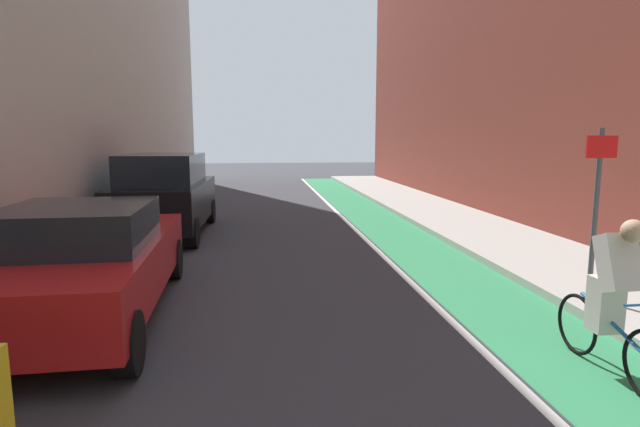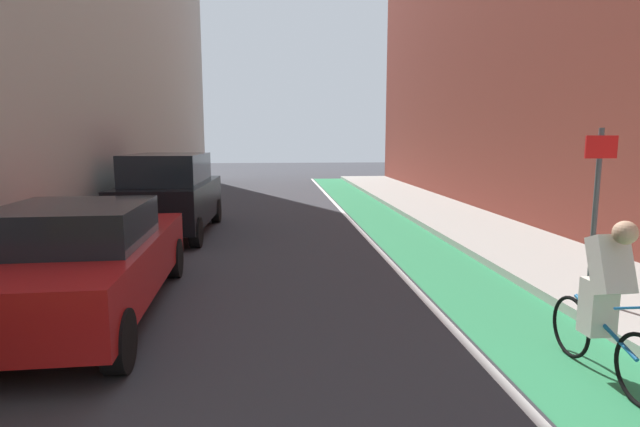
# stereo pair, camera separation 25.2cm
# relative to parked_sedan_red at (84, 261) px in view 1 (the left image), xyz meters

# --- Properties ---
(ground_plane) EXTENTS (77.65, 77.65, 0.00)m
(ground_plane) POSITION_rel_parked_sedan_red_xyz_m (2.69, 2.90, -0.79)
(ground_plane) COLOR #38383D
(bike_lane_paint) EXTENTS (1.60, 35.29, 0.00)m
(bike_lane_paint) POSITION_rel_parked_sedan_red_xyz_m (5.62, 4.90, -0.79)
(bike_lane_paint) COLOR #2D8451
(bike_lane_paint) RESTS_ON ground
(lane_divider_stripe) EXTENTS (0.12, 35.29, 0.00)m
(lane_divider_stripe) POSITION_rel_parked_sedan_red_xyz_m (4.72, 4.90, -0.79)
(lane_divider_stripe) COLOR white
(lane_divider_stripe) RESTS_ON ground
(sidewalk_right) EXTENTS (2.61, 35.29, 0.14)m
(sidewalk_right) POSITION_rel_parked_sedan_red_xyz_m (7.73, 4.90, -0.72)
(sidewalk_right) COLOR #A8A59E
(sidewalk_right) RESTS_ON ground
(parked_sedan_red) EXTENTS (2.13, 4.74, 1.53)m
(parked_sedan_red) POSITION_rel_parked_sedan_red_xyz_m (0.00, 0.00, 0.00)
(parked_sedan_red) COLOR red
(parked_sedan_red) RESTS_ON ground
(parked_suv_black) EXTENTS (2.02, 4.46, 1.98)m
(parked_suv_black) POSITION_rel_parked_sedan_red_xyz_m (-0.00, 5.85, 0.23)
(parked_suv_black) COLOR black
(parked_suv_black) RESTS_ON ground
(cyclist_mid) EXTENTS (0.48, 1.72, 1.61)m
(cyclist_mid) POSITION_rel_parked_sedan_red_xyz_m (5.71, -2.26, 0.02)
(cyclist_mid) COLOR black
(cyclist_mid) RESTS_ON ground
(street_sign_post) EXTENTS (0.44, 0.07, 2.35)m
(street_sign_post) POSITION_rel_parked_sedan_red_xyz_m (6.83, -0.35, 0.77)
(street_sign_post) COLOR #4C4C51
(street_sign_post) RESTS_ON sidewalk_right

